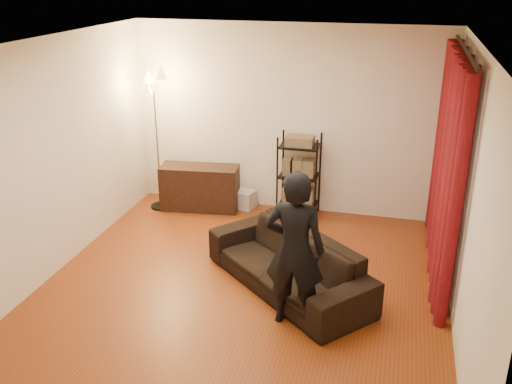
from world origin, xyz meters
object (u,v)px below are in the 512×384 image
(wire_shelf, at_px, (299,176))
(floor_lamp, at_px, (157,142))
(media_cabinet, at_px, (200,188))
(sofa, at_px, (288,263))
(person, at_px, (295,250))
(storage_boxes, at_px, (243,199))

(wire_shelf, height_order, floor_lamp, floor_lamp)
(media_cabinet, bearing_deg, sofa, -54.52)
(person, xyz_separation_m, media_cabinet, (-1.91, 2.53, -0.49))
(sofa, distance_m, storage_boxes, 2.37)
(wire_shelf, distance_m, floor_lamp, 2.11)
(person, bearing_deg, sofa, -73.95)
(wire_shelf, xyz_separation_m, floor_lamp, (-2.05, -0.25, 0.42))
(person, height_order, media_cabinet, person)
(storage_boxes, xyz_separation_m, floor_lamp, (-1.20, -0.29, 0.89))
(sofa, bearing_deg, person, -32.71)
(storage_boxes, height_order, floor_lamp, floor_lamp)
(sofa, bearing_deg, wire_shelf, 138.71)
(person, distance_m, storage_boxes, 3.08)
(sofa, xyz_separation_m, storage_boxes, (-1.12, 2.08, -0.17))
(sofa, xyz_separation_m, floor_lamp, (-2.32, 1.79, 0.72))
(sofa, relative_size, wire_shelf, 1.75)
(sofa, relative_size, media_cabinet, 1.86)
(storage_boxes, bearing_deg, media_cabinet, -163.68)
(media_cabinet, distance_m, storage_boxes, 0.67)
(person, bearing_deg, media_cabinet, -53.00)
(wire_shelf, bearing_deg, floor_lamp, -160.34)
(person, xyz_separation_m, floor_lamp, (-2.50, 2.42, 0.21))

